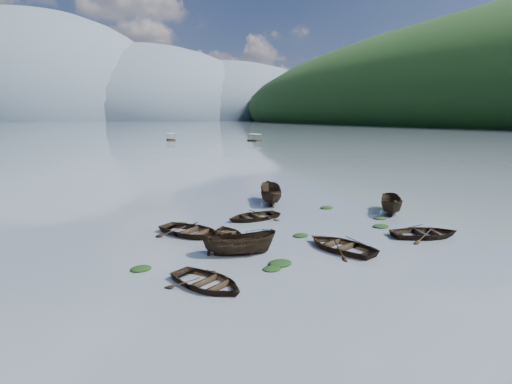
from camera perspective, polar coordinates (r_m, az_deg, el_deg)
name	(u,v)px	position (r m, az deg, el deg)	size (l,w,h in m)	color
ground_plane	(355,271)	(21.29, 13.91, -10.84)	(2400.00, 2400.00, 0.00)	slate
haze_mtn_b	(43,120)	(916.58, -28.11, 9.04)	(520.00, 520.00, 340.00)	#475666
haze_mtn_c	(145,120)	(927.98, -15.54, 9.91)	(520.00, 520.00, 260.00)	#475666
haze_mtn_d	(222,119)	(973.90, -4.87, 10.28)	(520.00, 520.00, 220.00)	#475666
rowboat_0	(207,287)	(19.03, -7.00, -13.26)	(2.88, 4.03, 0.84)	black
rowboat_1	(228,238)	(25.92, -4.06, -6.59)	(2.79, 3.91, 0.81)	black
rowboat_2	(239,255)	(22.90, -2.39, -8.95)	(1.57, 4.16, 1.61)	black
rowboat_3	(340,249)	(24.28, 11.98, -8.03)	(3.19, 4.46, 0.92)	black
rowboat_4	(425,237)	(28.36, 23.01, -5.92)	(3.17, 4.44, 0.92)	black
rowboat_5	(391,213)	(34.17, 18.76, -2.88)	(1.65, 4.40, 1.70)	black
rowboat_6	(191,235)	(26.84, -9.25, -6.10)	(3.41, 4.77, 0.99)	black
rowboat_7	(253,219)	(30.44, -0.39, -3.93)	(3.02, 4.23, 0.88)	black
rowboat_8	(270,203)	(36.03, 2.08, -1.61)	(1.86, 4.94, 1.91)	black
weed_clump_0	(272,270)	(20.80, 2.28, -11.03)	(0.95, 0.78, 0.21)	black
weed_clump_1	(301,236)	(26.41, 6.41, -6.30)	(1.04, 0.83, 0.23)	black
weed_clump_2	(280,265)	(21.49, 3.46, -10.32)	(1.29, 1.03, 0.28)	black
weed_clump_3	(380,219)	(32.01, 17.31, -3.69)	(1.03, 0.87, 0.23)	black
weed_clump_4	(381,227)	(29.70, 17.37, -4.80)	(1.19, 0.94, 0.25)	black
weed_clump_5	(141,270)	(21.61, -16.12, -10.61)	(1.09, 0.88, 0.23)	black
weed_clump_6	(181,224)	(29.55, -10.72, -4.58)	(0.99, 0.83, 0.21)	black
weed_clump_7	(327,208)	(34.51, 10.05, -2.33)	(1.15, 0.92, 0.25)	black
pontoon_centre	(171,140)	(133.78, -12.04, 7.23)	(2.39, 5.75, 2.20)	black
pontoon_right	(255,141)	(127.33, -0.21, 7.30)	(2.32, 5.57, 2.13)	black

